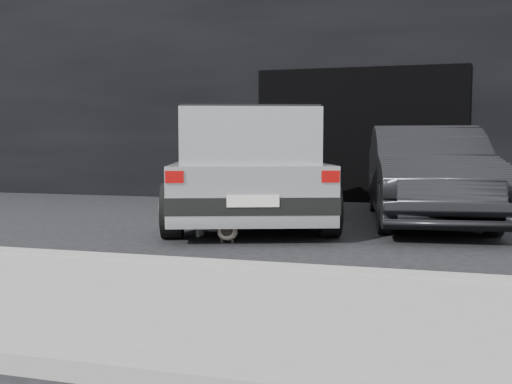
% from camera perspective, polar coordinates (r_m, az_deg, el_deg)
% --- Properties ---
extents(ground, '(80.00, 80.00, 0.00)m').
position_cam_1_polar(ground, '(7.57, -0.20, -3.82)').
color(ground, black).
rests_on(ground, ground).
extents(building_facade, '(34.00, 4.00, 5.00)m').
position_cam_1_polar(building_facade, '(13.32, 11.13, 10.63)').
color(building_facade, black).
rests_on(building_facade, ground).
extents(garage_opening, '(4.00, 0.10, 2.60)m').
position_cam_1_polar(garage_opening, '(11.25, 10.27, 5.59)').
color(garage_opening, black).
rests_on(garage_opening, ground).
extents(curb, '(18.00, 0.25, 0.12)m').
position_cam_1_polar(curb, '(4.84, 2.98, -8.07)').
color(curb, gray).
rests_on(curb, ground).
extents(sidewalk, '(18.00, 2.20, 0.11)m').
position_cam_1_polar(sidewalk, '(3.72, -1.09, -12.16)').
color(sidewalk, gray).
rests_on(sidewalk, ground).
extents(silver_hatchback, '(3.21, 4.77, 1.62)m').
position_cam_1_polar(silver_hatchback, '(8.32, -0.88, 3.07)').
color(silver_hatchback, '#AFB2B4').
rests_on(silver_hatchback, ground).
extents(second_car, '(1.96, 4.40, 1.41)m').
position_cam_1_polar(second_car, '(8.63, 16.65, 1.74)').
color(second_car, black).
rests_on(second_car, ground).
extents(cat_siamese, '(0.36, 0.69, 0.25)m').
position_cam_1_polar(cat_siamese, '(6.68, -2.88, -4.02)').
color(cat_siamese, beige).
rests_on(cat_siamese, ground).
extents(cat_white, '(0.89, 0.31, 0.41)m').
position_cam_1_polar(cat_white, '(7.03, -3.99, -2.85)').
color(cat_white, silver).
rests_on(cat_white, ground).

